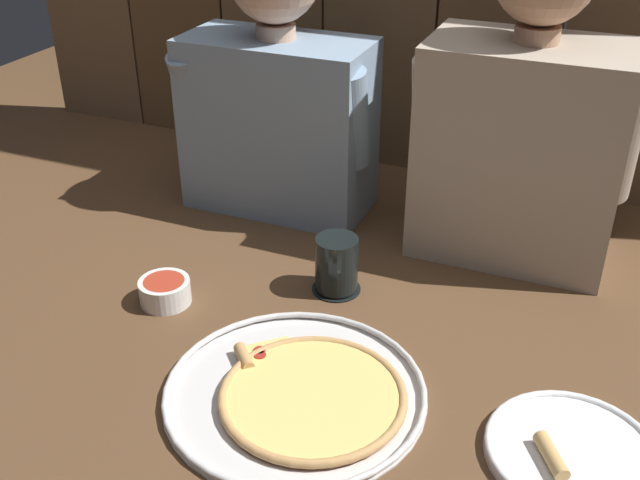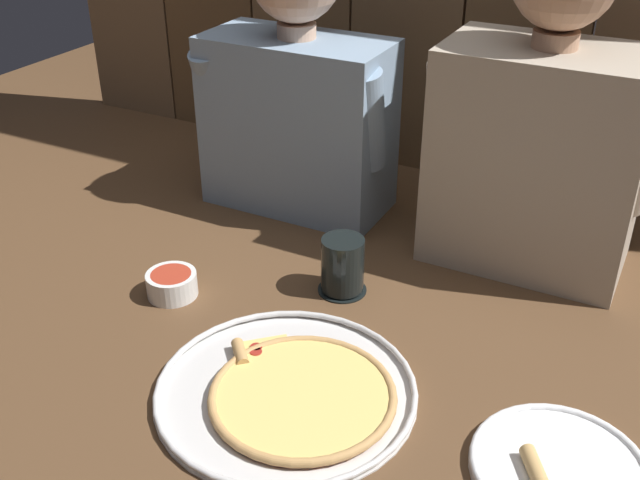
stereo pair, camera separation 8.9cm
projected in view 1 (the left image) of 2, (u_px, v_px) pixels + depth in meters
ground_plane at (289, 364)px, 1.21m from camera, size 3.20×3.20×0.00m
pizza_tray at (302, 393)px, 1.14m from camera, size 0.40×0.40×0.03m
dinner_plate at (572, 452)px, 1.03m from camera, size 0.24×0.24×0.03m
drinking_glass at (337, 265)px, 1.37m from camera, size 0.09×0.09×0.11m
dipping_bowl at (165, 290)px, 1.35m from camera, size 0.09×0.09×0.04m
diner_left at (277, 88)px, 1.57m from camera, size 0.43×0.21×0.59m
diner_right at (525, 116)px, 1.39m from camera, size 0.41×0.23×0.63m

